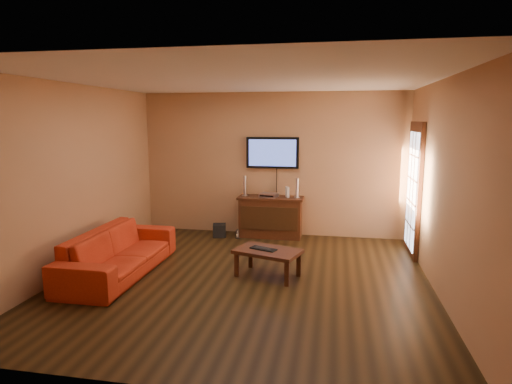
% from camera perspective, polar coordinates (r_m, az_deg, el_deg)
% --- Properties ---
extents(ground_plane, '(5.00, 5.00, 0.00)m').
position_cam_1_polar(ground_plane, '(6.05, -1.50, -11.59)').
color(ground_plane, black).
rests_on(ground_plane, ground).
extents(room_walls, '(5.00, 5.00, 5.00)m').
position_cam_1_polar(room_walls, '(6.27, -0.37, 5.04)').
color(room_walls, tan).
rests_on(room_walls, ground).
extents(french_door, '(0.07, 1.02, 2.22)m').
position_cam_1_polar(french_door, '(7.41, 20.29, 0.18)').
color(french_door, '#36180C').
rests_on(french_door, ground).
extents(media_console, '(1.22, 0.47, 0.76)m').
position_cam_1_polar(media_console, '(8.07, 1.96, -3.31)').
color(media_console, '#36180C').
rests_on(media_console, ground).
extents(television, '(0.99, 0.08, 0.59)m').
position_cam_1_polar(television, '(8.08, 2.21, 5.25)').
color(television, black).
rests_on(television, ground).
extents(coffee_table, '(1.01, 0.78, 0.39)m').
position_cam_1_polar(coffee_table, '(6.07, 1.58, -8.22)').
color(coffee_table, '#36180C').
rests_on(coffee_table, ground).
extents(sofa, '(0.64, 2.19, 0.86)m').
position_cam_1_polar(sofa, '(6.45, -17.80, -6.69)').
color(sofa, '#B72D14').
rests_on(sofa, ground).
extents(speaker_left, '(0.10, 0.10, 0.38)m').
position_cam_1_polar(speaker_left, '(8.09, -1.51, 0.73)').
color(speaker_left, silver).
rests_on(speaker_left, media_console).
extents(speaker_right, '(0.10, 0.10, 0.36)m').
position_cam_1_polar(speaker_right, '(7.92, 5.49, 0.44)').
color(speaker_right, silver).
rests_on(speaker_right, media_console).
extents(av_receiver, '(0.37, 0.30, 0.07)m').
position_cam_1_polar(av_receiver, '(7.98, 1.73, -0.41)').
color(av_receiver, silver).
rests_on(av_receiver, media_console).
extents(game_console, '(0.09, 0.15, 0.20)m').
position_cam_1_polar(game_console, '(7.96, 4.20, -0.01)').
color(game_console, white).
rests_on(game_console, media_console).
extents(subwoofer, '(0.29, 0.29, 0.24)m').
position_cam_1_polar(subwoofer, '(8.16, -4.90, -5.11)').
color(subwoofer, black).
rests_on(subwoofer, ground).
extents(bottle, '(0.06, 0.06, 0.18)m').
position_cam_1_polar(bottle, '(8.01, -2.49, -5.61)').
color(bottle, white).
rests_on(bottle, ground).
extents(keyboard, '(0.40, 0.27, 0.02)m').
position_cam_1_polar(keyboard, '(6.06, 0.99, -7.57)').
color(keyboard, black).
rests_on(keyboard, coffee_table).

